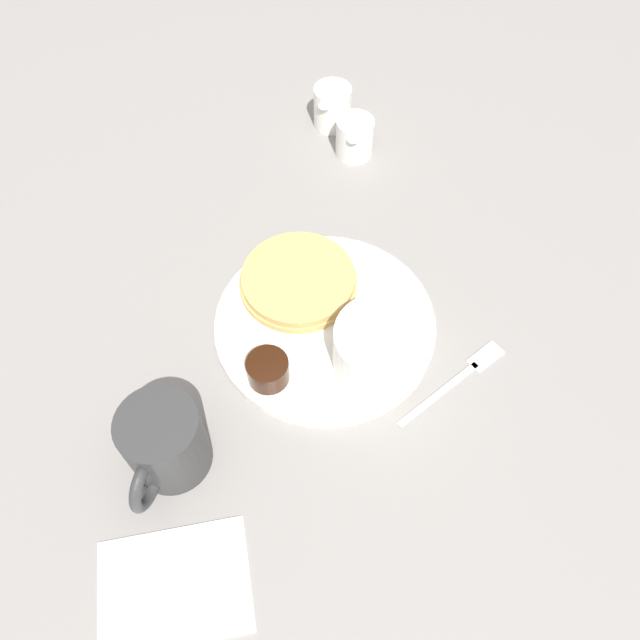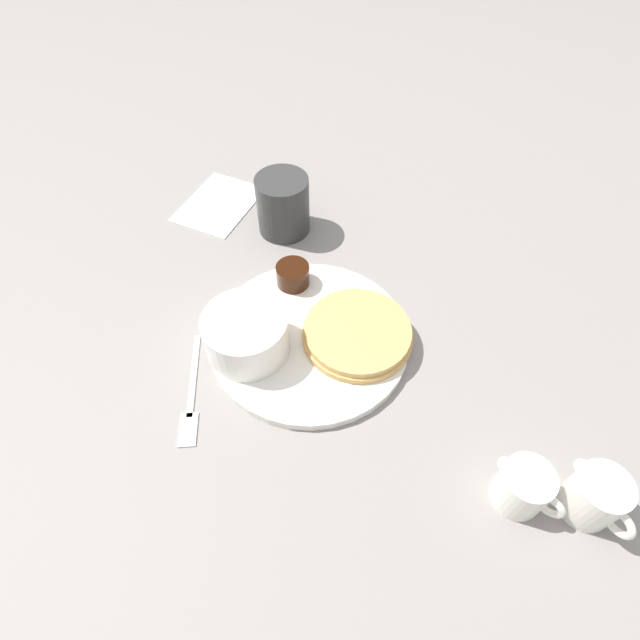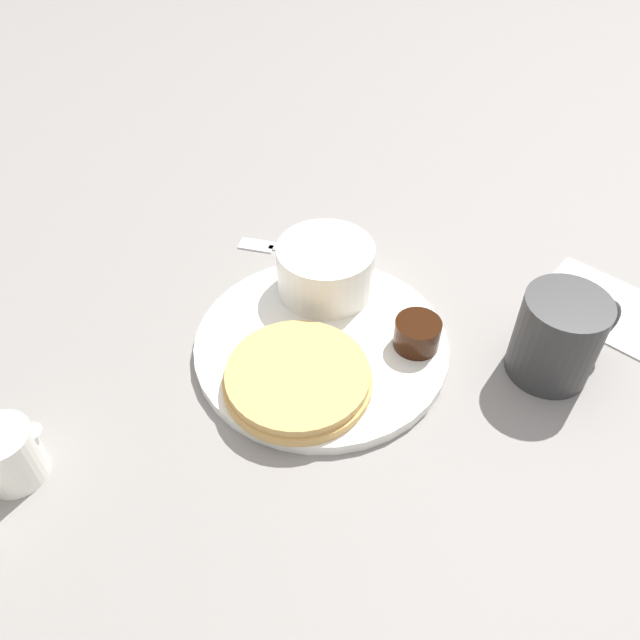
{
  "view_description": "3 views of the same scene",
  "coord_description": "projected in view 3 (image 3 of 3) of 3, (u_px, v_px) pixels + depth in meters",
  "views": [
    {
      "loc": [
        -0.16,
        -0.34,
        0.6
      ],
      "look_at": [
        -0.01,
        -0.02,
        0.05
      ],
      "focal_mm": 35.0,
      "sensor_mm": 36.0,
      "label": 1
    },
    {
      "loc": [
        0.36,
        0.08,
        0.51
      ],
      "look_at": [
        -0.0,
        0.01,
        0.04
      ],
      "focal_mm": 28.0,
      "sensor_mm": 36.0,
      "label": 2
    },
    {
      "loc": [
        -0.2,
        0.37,
        0.46
      ],
      "look_at": [
        0.0,
        -0.0,
        0.04
      ],
      "focal_mm": 35.0,
      "sensor_mm": 36.0,
      "label": 3
    }
  ],
  "objects": [
    {
      "name": "coffee_mug",
      "position": [
        559.0,
        336.0,
        0.57
      ],
      "size": [
        0.09,
        0.1,
        0.09
      ],
      "color": "#333333",
      "rests_on": "ground_plane"
    },
    {
      "name": "fork",
      "position": [
        286.0,
        249.0,
        0.73
      ],
      "size": [
        0.15,
        0.05,
        0.0
      ],
      "color": "silver",
      "rests_on": "ground_plane"
    },
    {
      "name": "syrup_cup",
      "position": [
        417.0,
        334.0,
        0.6
      ],
      "size": [
        0.04,
        0.04,
        0.03
      ],
      "color": "black",
      "rests_on": "plate"
    },
    {
      "name": "ground_plane",
      "position": [
        321.0,
        349.0,
        0.62
      ],
      "size": [
        4.0,
        4.0,
        0.0
      ],
      "primitive_type": "plane",
      "color": "gray"
    },
    {
      "name": "pancake_stack",
      "position": [
        298.0,
        378.0,
        0.57
      ],
      "size": [
        0.14,
        0.14,
        0.02
      ],
      "color": "tan",
      "rests_on": "plate"
    },
    {
      "name": "plate",
      "position": [
        321.0,
        344.0,
        0.62
      ],
      "size": [
        0.25,
        0.25,
        0.01
      ],
      "color": "white",
      "rests_on": "ground_plane"
    },
    {
      "name": "bowl",
      "position": [
        325.0,
        267.0,
        0.65
      ],
      "size": [
        0.1,
        0.1,
        0.05
      ],
      "color": "white",
      "rests_on": "plate"
    },
    {
      "name": "creamer_pitcher_near",
      "position": [
        7.0,
        455.0,
        0.5
      ],
      "size": [
        0.05,
        0.07,
        0.06
      ],
      "color": "white",
      "rests_on": "ground_plane"
    },
    {
      "name": "napkin",
      "position": [
        606.0,
        306.0,
        0.66
      ],
      "size": [
        0.16,
        0.13,
        0.0
      ],
      "color": "white",
      "rests_on": "ground_plane"
    },
    {
      "name": "butter_ramekin",
      "position": [
        340.0,
        269.0,
        0.67
      ],
      "size": [
        0.04,
        0.04,
        0.04
      ],
      "color": "white",
      "rests_on": "plate"
    }
  ]
}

